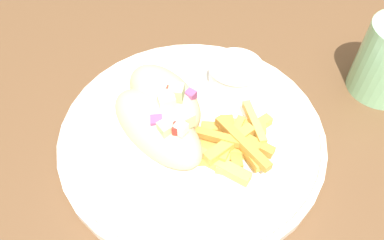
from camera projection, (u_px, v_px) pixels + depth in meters
name	position (u px, v px, depth m)	size (l,w,h in m)	color
table	(203.00, 160.00, 0.51)	(1.45, 1.45, 0.77)	brown
plate	(192.00, 133.00, 0.45)	(0.32, 0.32, 0.02)	white
pita_sandwich_near	(157.00, 128.00, 0.41)	(0.14, 0.12, 0.07)	beige
pita_sandwich_far	(164.00, 99.00, 0.43)	(0.13, 0.11, 0.07)	beige
fries_pile	(232.00, 143.00, 0.42)	(0.11, 0.11, 0.03)	gold
sauce_ramekin	(235.00, 75.00, 0.47)	(0.07, 0.07, 0.04)	white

